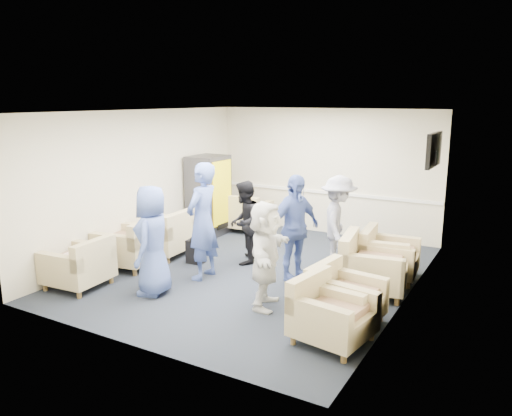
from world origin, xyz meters
The scene contains 25 objects.
floor centered at (0.00, 0.00, 0.00)m, with size 6.00×6.00×0.00m, color black.
ceiling centered at (0.00, 0.00, 2.70)m, with size 6.00×6.00×0.00m, color white.
back_wall centered at (0.00, 3.00, 1.35)m, with size 5.00×0.02×2.70m, color beige.
front_wall centered at (0.00, -3.00, 1.35)m, with size 5.00×0.02×2.70m, color beige.
left_wall centered at (-2.50, 0.00, 1.35)m, with size 0.02×6.00×2.70m, color beige.
right_wall centered at (2.50, 0.00, 1.35)m, with size 0.02×6.00×2.70m, color beige.
chair_rail centered at (0.00, 2.98, 0.90)m, with size 4.98×0.04×0.06m, color white.
tv centered at (2.44, 1.80, 2.05)m, with size 0.10×1.00×0.58m.
armchair_left_near centered at (-2.03, -1.98, 0.34)m, with size 0.91×0.91×0.68m.
armchair_left_mid centered at (-2.04, -0.85, 0.37)m, with size 1.05×1.05×0.74m.
armchair_left_far centered at (-1.93, -0.04, 0.37)m, with size 0.96×0.96×0.73m.
armchair_right_near centered at (1.99, -1.72, 0.34)m, with size 0.97×0.97×0.68m.
armchair_right_midnear centered at (1.96, -1.16, 0.33)m, with size 0.92×0.92×0.66m.
armchair_right_midfar centered at (1.94, 0.08, 0.38)m, with size 1.09×1.09×0.76m.
armchair_right_far centered at (1.99, 0.82, 0.35)m, with size 0.95×0.95×0.70m.
armchair_corner centered at (-1.52, 2.23, 0.36)m, with size 0.94×0.94×0.71m.
vending_machine centered at (-2.09, 1.61, 0.86)m, with size 0.70×0.81×1.71m.
backpack centered at (-1.18, -0.13, 0.26)m, with size 0.31×0.23×0.51m.
pillow centered at (-2.04, -1.98, 0.51)m, with size 0.44×0.33×0.13m, color beige.
person_front_left centered at (-0.88, -1.59, 0.83)m, with size 0.81×0.53×1.66m, color #455BA6.
person_mid_left centered at (-0.62, -0.67, 0.96)m, with size 0.70×0.46×1.92m, color #455BA6.
person_back_left centered at (-0.43, 0.32, 0.74)m, with size 0.72×0.56×1.49m, color black.
person_back_right centered at (1.13, 0.84, 0.82)m, with size 1.06×0.61×1.64m, color beige.
person_mid_right centered at (0.72, -0.03, 0.87)m, with size 1.02×0.42×1.74m, color #455BA6.
person_front_right centered at (0.83, -1.19, 0.77)m, with size 1.42×0.45×1.53m, color silver.
Camera 1 is at (4.00, -7.04, 2.91)m, focal length 35.00 mm.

